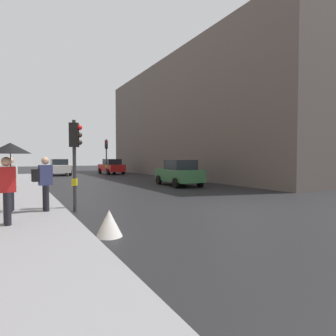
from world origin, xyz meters
The scene contains 12 objects.
ground_plane centered at (0.00, 0.00, 0.00)m, with size 120.00×120.00×0.00m, color black.
sidewalk_kerb centered at (-7.49, 6.00, 0.08)m, with size 3.31×40.00×0.16m, color gray.
building_facade_right centered at (11.84, 16.74, 5.93)m, with size 12.00×29.73×11.86m, color #5B514C.
traffic_light_near_right centered at (-5.51, 2.46, 2.22)m, with size 0.45×0.34×3.22m.
traffic_light_far_median centered at (0.74, 19.47, 2.59)m, with size 0.25×0.43×3.76m.
car_red_sedan centered at (2.63, 23.76, 0.88)m, with size 2.23×4.31×1.76m.
car_green_estate centered at (2.49, 8.46, 0.88)m, with size 2.27×4.32×1.76m.
car_white_compact centered at (-3.02, 24.42, 0.88)m, with size 2.08×4.23×1.76m.
pedestrian_with_umbrella centered at (-7.49, 0.74, 1.84)m, with size 1.00×1.00×2.14m.
pedestrian_with_black_backpack centered at (-7.55, 2.79, 1.16)m, with size 0.65×0.42×1.77m.
pedestrian_with_grey_backpack centered at (-6.54, 2.27, 1.16)m, with size 0.63×0.37×1.77m.
warning_sign_triangle centered at (-5.41, -1.08, 0.33)m, with size 0.64×0.64×0.65m, color silver.
Camera 1 is at (-7.40, -7.50, 1.91)m, focal length 29.30 mm.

